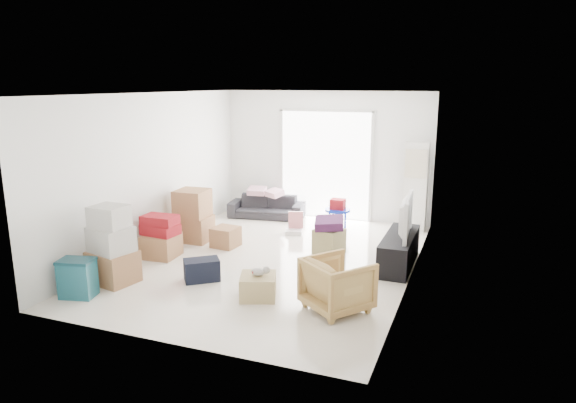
{
  "coord_description": "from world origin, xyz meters",
  "views": [
    {
      "loc": [
        3.11,
        -7.44,
        2.87
      ],
      "look_at": [
        0.21,
        0.2,
        0.96
      ],
      "focal_mm": 32.0,
      "sensor_mm": 36.0,
      "label": 1
    }
  ],
  "objects_px": {
    "kids_table": "(338,208)",
    "sofa": "(267,203)",
    "tv_console": "(399,250)",
    "storage_bins": "(78,278)",
    "ottoman": "(329,241)",
    "armchair": "(337,282)",
    "television": "(400,231)",
    "wood_crate": "(258,286)",
    "ac_tower": "(416,187)"
  },
  "relations": [
    {
      "from": "tv_console",
      "to": "wood_crate",
      "type": "distance_m",
      "value": 2.52
    },
    {
      "from": "storage_bins",
      "to": "kids_table",
      "type": "height_order",
      "value": "kids_table"
    },
    {
      "from": "storage_bins",
      "to": "ottoman",
      "type": "height_order",
      "value": "storage_bins"
    },
    {
      "from": "ac_tower",
      "to": "television",
      "type": "bearing_deg",
      "value": -88.68
    },
    {
      "from": "tv_console",
      "to": "storage_bins",
      "type": "bearing_deg",
      "value": -144.28
    },
    {
      "from": "tv_console",
      "to": "wood_crate",
      "type": "relative_size",
      "value": 3.17
    },
    {
      "from": "television",
      "to": "kids_table",
      "type": "xyz_separation_m",
      "value": [
        -1.46,
        1.59,
        -0.12
      ]
    },
    {
      "from": "tv_console",
      "to": "storage_bins",
      "type": "distance_m",
      "value": 4.8
    },
    {
      "from": "tv_console",
      "to": "television",
      "type": "distance_m",
      "value": 0.32
    },
    {
      "from": "tv_console",
      "to": "armchair",
      "type": "xyz_separation_m",
      "value": [
        -0.48,
        -1.95,
        0.13
      ]
    },
    {
      "from": "tv_console",
      "to": "ottoman",
      "type": "xyz_separation_m",
      "value": [
        -1.21,
        0.18,
        -0.04
      ]
    },
    {
      "from": "ottoman",
      "to": "kids_table",
      "type": "relative_size",
      "value": 0.68
    },
    {
      "from": "kids_table",
      "to": "television",
      "type": "bearing_deg",
      "value": -47.55
    },
    {
      "from": "storage_bins",
      "to": "sofa",
      "type": "bearing_deg",
      "value": 81.34
    },
    {
      "from": "tv_console",
      "to": "storage_bins",
      "type": "height_order",
      "value": "storage_bins"
    },
    {
      "from": "storage_bins",
      "to": "armchair",
      "type": "bearing_deg",
      "value": 14.06
    },
    {
      "from": "sofa",
      "to": "storage_bins",
      "type": "distance_m",
      "value": 4.89
    },
    {
      "from": "sofa",
      "to": "armchair",
      "type": "height_order",
      "value": "armchair"
    },
    {
      "from": "armchair",
      "to": "ottoman",
      "type": "xyz_separation_m",
      "value": [
        -0.73,
        2.13,
        -0.17
      ]
    },
    {
      "from": "ac_tower",
      "to": "storage_bins",
      "type": "xyz_separation_m",
      "value": [
        -3.85,
        -4.98,
        -0.61
      ]
    },
    {
      "from": "television",
      "to": "tv_console",
      "type": "bearing_deg",
      "value": -0.0
    },
    {
      "from": "storage_bins",
      "to": "wood_crate",
      "type": "xyz_separation_m",
      "value": [
        2.31,
        0.85,
        -0.11
      ]
    },
    {
      "from": "television",
      "to": "sofa",
      "type": "relative_size",
      "value": 0.69
    },
    {
      "from": "kids_table",
      "to": "ac_tower",
      "type": "bearing_deg",
      "value": 22.56
    },
    {
      "from": "kids_table",
      "to": "ottoman",
      "type": "bearing_deg",
      "value": -80.33
    },
    {
      "from": "storage_bins",
      "to": "ottoman",
      "type": "relative_size",
      "value": 1.25
    },
    {
      "from": "sofa",
      "to": "armchair",
      "type": "bearing_deg",
      "value": -64.47
    },
    {
      "from": "storage_bins",
      "to": "ac_tower",
      "type": "bearing_deg",
      "value": 52.29
    },
    {
      "from": "armchair",
      "to": "kids_table",
      "type": "xyz_separation_m",
      "value": [
        -0.97,
        3.54,
        0.07
      ]
    },
    {
      "from": "storage_bins",
      "to": "tv_console",
      "type": "bearing_deg",
      "value": 35.72
    },
    {
      "from": "sofa",
      "to": "storage_bins",
      "type": "bearing_deg",
      "value": -107.15
    },
    {
      "from": "ottoman",
      "to": "kids_table",
      "type": "bearing_deg",
      "value": 99.67
    },
    {
      "from": "sofa",
      "to": "ottoman",
      "type": "bearing_deg",
      "value": -51.96
    },
    {
      "from": "ottoman",
      "to": "wood_crate",
      "type": "xyz_separation_m",
      "value": [
        -0.38,
        -2.13,
        -0.06
      ]
    },
    {
      "from": "ac_tower",
      "to": "wood_crate",
      "type": "relative_size",
      "value": 3.69
    },
    {
      "from": "sofa",
      "to": "storage_bins",
      "type": "xyz_separation_m",
      "value": [
        -0.74,
        -4.83,
        -0.05
      ]
    },
    {
      "from": "kids_table",
      "to": "sofa",
      "type": "bearing_deg",
      "value": 165.75
    },
    {
      "from": "television",
      "to": "sofa",
      "type": "bearing_deg",
      "value": 53.8
    },
    {
      "from": "wood_crate",
      "to": "ac_tower",
      "type": "bearing_deg",
      "value": 69.52
    },
    {
      "from": "storage_bins",
      "to": "kids_table",
      "type": "relative_size",
      "value": 0.85
    },
    {
      "from": "storage_bins",
      "to": "kids_table",
      "type": "distance_m",
      "value": 5.03
    },
    {
      "from": "armchair",
      "to": "wood_crate",
      "type": "relative_size",
      "value": 1.6
    },
    {
      "from": "kids_table",
      "to": "wood_crate",
      "type": "height_order",
      "value": "kids_table"
    },
    {
      "from": "armchair",
      "to": "wood_crate",
      "type": "bearing_deg",
      "value": 37.98
    },
    {
      "from": "sofa",
      "to": "ottoman",
      "type": "relative_size",
      "value": 3.77
    },
    {
      "from": "sofa",
      "to": "armchair",
      "type": "xyz_separation_m",
      "value": [
        2.68,
        -3.97,
        0.06
      ]
    },
    {
      "from": "ottoman",
      "to": "storage_bins",
      "type": "bearing_deg",
      "value": -132.02
    },
    {
      "from": "armchair",
      "to": "kids_table",
      "type": "bearing_deg",
      "value": -36.93
    },
    {
      "from": "television",
      "to": "ottoman",
      "type": "height_order",
      "value": "television"
    },
    {
      "from": "armchair",
      "to": "storage_bins",
      "type": "height_order",
      "value": "armchair"
    }
  ]
}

